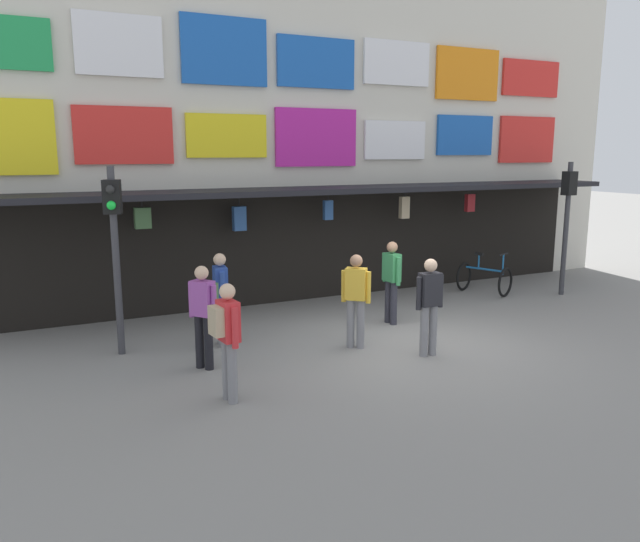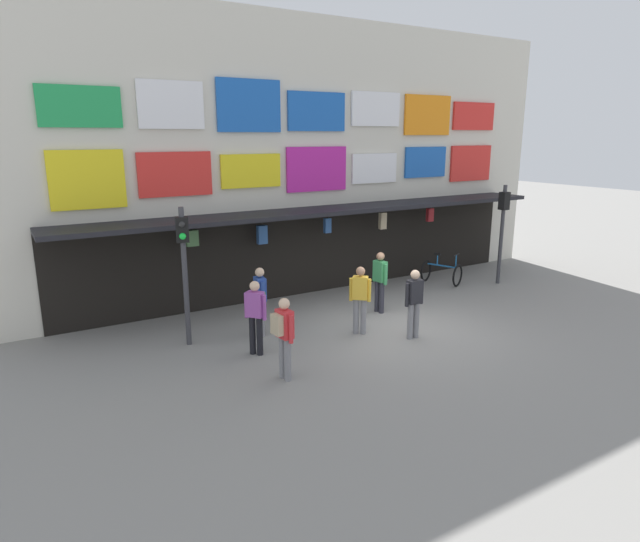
{
  "view_description": "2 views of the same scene",
  "coord_description": "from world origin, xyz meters",
  "px_view_note": "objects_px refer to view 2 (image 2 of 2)",
  "views": [
    {
      "loc": [
        -6.16,
        -8.96,
        3.42
      ],
      "look_at": [
        -1.22,
        1.24,
        1.23
      ],
      "focal_mm": 34.61,
      "sensor_mm": 36.0,
      "label": 1
    },
    {
      "loc": [
        -8.32,
        -10.0,
        4.72
      ],
      "look_at": [
        -1.52,
        1.25,
        1.43
      ],
      "focal_mm": 30.5,
      "sensor_mm": 36.0,
      "label": 2
    }
  ],
  "objects_px": {
    "traffic_light_far": "(503,218)",
    "pedestrian_in_black": "(380,279)",
    "pedestrian_in_white": "(256,312)",
    "bicycle_parked": "(442,272)",
    "pedestrian_in_red": "(284,333)",
    "traffic_light_near": "(184,254)",
    "pedestrian_in_blue": "(260,297)",
    "pedestrian_in_purple": "(360,295)",
    "pedestrian_in_yellow": "(414,300)"
  },
  "relations": [
    {
      "from": "pedestrian_in_purple",
      "to": "pedestrian_in_black",
      "type": "relative_size",
      "value": 1.0
    },
    {
      "from": "pedestrian_in_white",
      "to": "pedestrian_in_black",
      "type": "relative_size",
      "value": 1.0
    },
    {
      "from": "pedestrian_in_white",
      "to": "pedestrian_in_red",
      "type": "bearing_deg",
      "value": -93.1
    },
    {
      "from": "traffic_light_far",
      "to": "pedestrian_in_black",
      "type": "distance_m",
      "value": 5.31
    },
    {
      "from": "bicycle_parked",
      "to": "pedestrian_in_blue",
      "type": "xyz_separation_m",
      "value": [
        -7.02,
        -1.2,
        0.55
      ]
    },
    {
      "from": "pedestrian_in_blue",
      "to": "pedestrian_in_white",
      "type": "xyz_separation_m",
      "value": [
        -0.59,
        -1.03,
        0.04
      ]
    },
    {
      "from": "traffic_light_far",
      "to": "pedestrian_in_white",
      "type": "height_order",
      "value": "traffic_light_far"
    },
    {
      "from": "pedestrian_in_blue",
      "to": "pedestrian_in_red",
      "type": "distance_m",
      "value": 2.58
    },
    {
      "from": "pedestrian_in_yellow",
      "to": "pedestrian_in_red",
      "type": "distance_m",
      "value": 3.7
    },
    {
      "from": "pedestrian_in_blue",
      "to": "pedestrian_in_purple",
      "type": "relative_size",
      "value": 1.0
    },
    {
      "from": "traffic_light_near",
      "to": "bicycle_parked",
      "type": "height_order",
      "value": "traffic_light_near"
    },
    {
      "from": "pedestrian_in_blue",
      "to": "pedestrian_in_purple",
      "type": "xyz_separation_m",
      "value": [
        2.11,
        -1.14,
        0.04
      ]
    },
    {
      "from": "traffic_light_near",
      "to": "pedestrian_in_red",
      "type": "relative_size",
      "value": 1.9
    },
    {
      "from": "traffic_light_far",
      "to": "pedestrian_in_purple",
      "type": "height_order",
      "value": "traffic_light_far"
    },
    {
      "from": "pedestrian_in_yellow",
      "to": "pedestrian_in_purple",
      "type": "bearing_deg",
      "value": 133.74
    },
    {
      "from": "bicycle_parked",
      "to": "pedestrian_in_yellow",
      "type": "distance_m",
      "value": 5.21
    },
    {
      "from": "traffic_light_near",
      "to": "pedestrian_in_black",
      "type": "xyz_separation_m",
      "value": [
        5.21,
        -0.38,
        -1.19
      ]
    },
    {
      "from": "pedestrian_in_red",
      "to": "traffic_light_near",
      "type": "bearing_deg",
      "value": 110.39
    },
    {
      "from": "traffic_light_near",
      "to": "pedestrian_in_yellow",
      "type": "xyz_separation_m",
      "value": [
        4.71,
        -2.37,
        -1.19
      ]
    },
    {
      "from": "pedestrian_in_yellow",
      "to": "pedestrian_in_blue",
      "type": "distance_m",
      "value": 3.66
    },
    {
      "from": "pedestrian_in_black",
      "to": "pedestrian_in_white",
      "type": "bearing_deg",
      "value": -167.02
    },
    {
      "from": "pedestrian_in_red",
      "to": "pedestrian_in_black",
      "type": "distance_m",
      "value": 4.82
    },
    {
      "from": "pedestrian_in_blue",
      "to": "traffic_light_far",
      "type": "bearing_deg",
      "value": 2.06
    },
    {
      "from": "bicycle_parked",
      "to": "pedestrian_in_red",
      "type": "bearing_deg",
      "value": -154.32
    },
    {
      "from": "pedestrian_in_white",
      "to": "bicycle_parked",
      "type": "bearing_deg",
      "value": 16.36
    },
    {
      "from": "traffic_light_near",
      "to": "pedestrian_in_purple",
      "type": "relative_size",
      "value": 1.9
    },
    {
      "from": "pedestrian_in_blue",
      "to": "pedestrian_in_purple",
      "type": "height_order",
      "value": "same"
    },
    {
      "from": "pedestrian_in_yellow",
      "to": "pedestrian_in_blue",
      "type": "xyz_separation_m",
      "value": [
        -3.01,
        2.08,
        0.0
      ]
    },
    {
      "from": "pedestrian_in_red",
      "to": "pedestrian_in_white",
      "type": "relative_size",
      "value": 1.0
    },
    {
      "from": "traffic_light_near",
      "to": "pedestrian_in_red",
      "type": "height_order",
      "value": "traffic_light_near"
    },
    {
      "from": "pedestrian_in_black",
      "to": "traffic_light_far",
      "type": "bearing_deg",
      "value": 4.44
    },
    {
      "from": "pedestrian_in_white",
      "to": "pedestrian_in_black",
      "type": "xyz_separation_m",
      "value": [
        4.1,
        0.94,
        -0.04
      ]
    },
    {
      "from": "pedestrian_in_blue",
      "to": "pedestrian_in_red",
      "type": "height_order",
      "value": "same"
    },
    {
      "from": "pedestrian_in_purple",
      "to": "traffic_light_far",
      "type": "bearing_deg",
      "value": 12.52
    },
    {
      "from": "bicycle_parked",
      "to": "pedestrian_in_white",
      "type": "height_order",
      "value": "pedestrian_in_white"
    },
    {
      "from": "pedestrian_in_black",
      "to": "traffic_light_near",
      "type": "bearing_deg",
      "value": 175.81
    },
    {
      "from": "pedestrian_in_purple",
      "to": "pedestrian_in_red",
      "type": "relative_size",
      "value": 1.0
    },
    {
      "from": "pedestrian_in_purple",
      "to": "pedestrian_in_red",
      "type": "xyz_separation_m",
      "value": [
        -2.78,
        -1.35,
        0.0
      ]
    },
    {
      "from": "pedestrian_in_purple",
      "to": "pedestrian_in_white",
      "type": "xyz_separation_m",
      "value": [
        -2.7,
        0.11,
        0.0
      ]
    },
    {
      "from": "traffic_light_near",
      "to": "pedestrian_in_blue",
      "type": "height_order",
      "value": "traffic_light_near"
    },
    {
      "from": "pedestrian_in_purple",
      "to": "pedestrian_in_red",
      "type": "distance_m",
      "value": 3.09
    },
    {
      "from": "pedestrian_in_red",
      "to": "pedestrian_in_black",
      "type": "xyz_separation_m",
      "value": [
        4.18,
        2.41,
        -0.04
      ]
    },
    {
      "from": "pedestrian_in_yellow",
      "to": "pedestrian_in_blue",
      "type": "relative_size",
      "value": 1.0
    },
    {
      "from": "traffic_light_far",
      "to": "pedestrian_in_white",
      "type": "xyz_separation_m",
      "value": [
        -9.25,
        -1.35,
        -1.16
      ]
    },
    {
      "from": "traffic_light_near",
      "to": "pedestrian_in_white",
      "type": "relative_size",
      "value": 1.9
    },
    {
      "from": "traffic_light_far",
      "to": "pedestrian_in_black",
      "type": "relative_size",
      "value": 1.9
    },
    {
      "from": "traffic_light_far",
      "to": "pedestrian_in_yellow",
      "type": "height_order",
      "value": "traffic_light_far"
    },
    {
      "from": "pedestrian_in_purple",
      "to": "pedestrian_in_yellow",
      "type": "bearing_deg",
      "value": -46.26
    },
    {
      "from": "bicycle_parked",
      "to": "traffic_light_far",
      "type": "bearing_deg",
      "value": -28.37
    },
    {
      "from": "bicycle_parked",
      "to": "pedestrian_in_red",
      "type": "height_order",
      "value": "pedestrian_in_red"
    }
  ]
}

